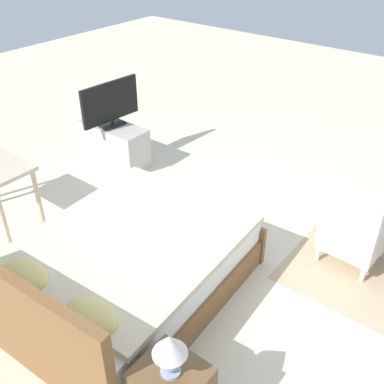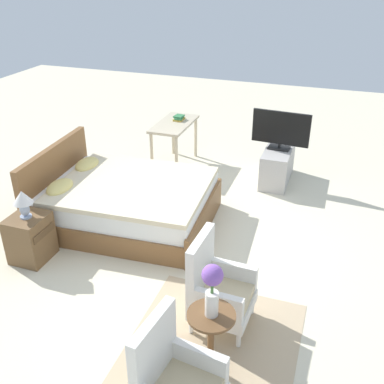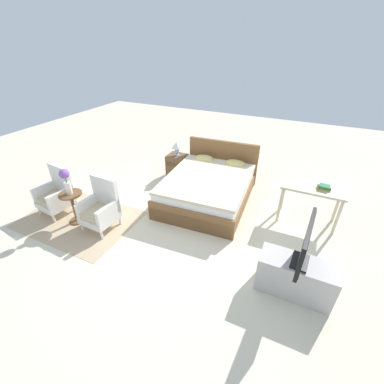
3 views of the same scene
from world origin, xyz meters
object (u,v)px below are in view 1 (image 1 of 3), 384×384
bed (124,270)px  tv_flatscreen (110,104)px  armchair_by_window_right (353,231)px  table_lamp (170,349)px  tv_stand (115,144)px

bed → tv_flatscreen: size_ratio=2.56×
bed → tv_flatscreen: 2.59m
armchair_by_window_right → table_lamp: size_ratio=2.79×
table_lamp → tv_flatscreen: 3.80m
armchair_by_window_right → tv_flatscreen: tv_flatscreen is taller
bed → tv_flatscreen: tv_flatscreen is taller
tv_stand → tv_flatscreen: (0.00, -0.00, 0.57)m
table_lamp → tv_stand: (2.99, -2.34, -0.50)m
bed → tv_stand: 2.53m
tv_flatscreen → armchair_by_window_right: bearing=179.7°
table_lamp → armchair_by_window_right: bearing=-97.2°
armchair_by_window_right → tv_stand: bearing=-0.3°
armchair_by_window_right → tv_flatscreen: bearing=-0.3°
bed → armchair_by_window_right: bearing=-129.9°
bed → armchair_by_window_right: (-1.39, -1.66, 0.08)m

